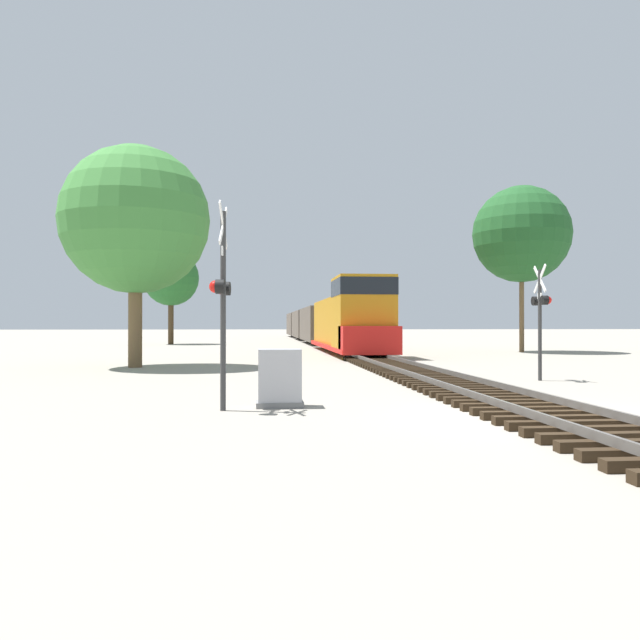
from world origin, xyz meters
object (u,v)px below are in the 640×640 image
at_px(crossing_signal_far, 541,309).
at_px(crossing_signal_near, 222,294).
at_px(relay_cabinet, 280,378).
at_px(tree_deep_background, 171,278).
at_px(freight_train, 316,324).
at_px(tree_mid_background, 522,234).
at_px(tree_far_right, 135,220).

bearing_deg(crossing_signal_far, crossing_signal_near, 123.00).
height_order(relay_cabinet, tree_deep_background, tree_deep_background).
bearing_deg(freight_train, crossing_signal_far, -85.17).
bearing_deg(tree_deep_background, crossing_signal_near, -80.72).
bearing_deg(tree_deep_background, tree_mid_background, -36.28).
height_order(relay_cabinet, tree_far_right, tree_far_right).
bearing_deg(crossing_signal_near, tree_mid_background, 151.97).
xyz_separation_m(freight_train, tree_deep_background, (-13.52, -3.90, 4.16)).
distance_m(crossing_signal_far, tree_mid_background, 21.93).
bearing_deg(tree_far_right, tree_mid_background, 28.67).
distance_m(tree_mid_background, tree_deep_background, 31.07).
height_order(crossing_signal_near, tree_deep_background, tree_deep_background).
distance_m(freight_train, relay_cabinet, 47.83).
xyz_separation_m(crossing_signal_far, relay_cabinet, (-8.61, -5.56, -1.70)).
height_order(crossing_signal_near, tree_mid_background, tree_mid_background).
xyz_separation_m(crossing_signal_far, tree_deep_background, (-17.06, 38.09, 3.66)).
bearing_deg(tree_deep_background, crossing_signal_far, -65.87).
relative_size(relay_cabinet, tree_deep_background, 0.15).
xyz_separation_m(crossing_signal_far, tree_far_right, (-14.29, 7.57, 3.89)).
xyz_separation_m(freight_train, tree_far_right, (-10.75, -34.42, 4.40)).
bearing_deg(tree_mid_background, freight_train, 117.30).
relative_size(freight_train, relay_cabinet, 51.44).
distance_m(tree_far_right, tree_mid_background, 25.38).
height_order(freight_train, relay_cabinet, freight_train).
relative_size(crossing_signal_near, relay_cabinet, 3.43).
relative_size(relay_cabinet, tree_mid_background, 0.12).
bearing_deg(tree_deep_background, tree_far_right, -84.81).
height_order(crossing_signal_near, tree_far_right, tree_far_right).
bearing_deg(tree_far_right, relay_cabinet, -66.62).
distance_m(crossing_signal_near, tree_deep_background, 44.87).
relative_size(crossing_signal_far, tree_far_right, 0.40).
distance_m(crossing_signal_far, relay_cabinet, 10.39).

